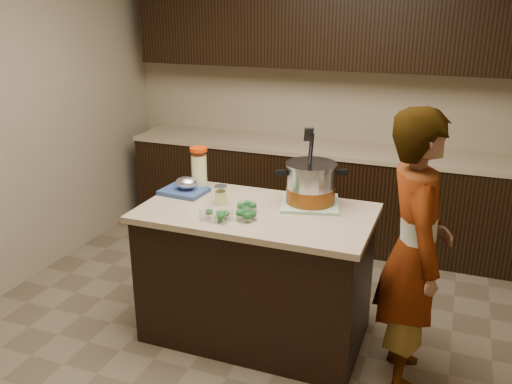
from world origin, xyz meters
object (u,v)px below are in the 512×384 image
Objects in this scene: island at (256,274)px; lemonade_pitcher at (199,170)px; stock_pot at (311,186)px; person at (414,253)px.

island is 0.81m from lemonade_pitcher.
stock_pot is (0.29, 0.21, 0.58)m from island.
island is at bearing -167.13° from stock_pot.
stock_pot is 0.79m from person.
person is (0.69, -0.31, -0.21)m from stock_pot.
stock_pot is 0.29× the size of person.
lemonade_pitcher is 1.55m from person.
stock_pot is 1.61× the size of lemonade_pitcher.
island is 3.11× the size of stock_pot.
lemonade_pitcher is at bearing 154.66° from stock_pot.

